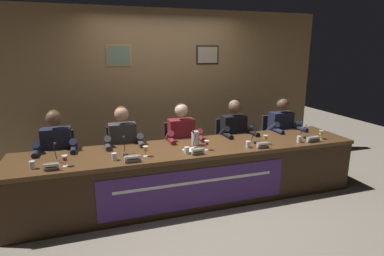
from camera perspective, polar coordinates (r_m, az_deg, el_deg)
name	(u,v)px	position (r m, az deg, el deg)	size (l,w,h in m)	color
ground_plane	(192,198)	(4.31, 0.00, -12.70)	(12.00, 12.00, 0.00)	gray
wall_back_panelled	(165,89)	(5.32, -5.02, 7.17)	(5.67, 0.14, 2.60)	#937047
conference_table	(195,165)	(3.99, 0.52, -6.84)	(4.47, 0.88, 0.73)	brown
chair_far_left	(60,166)	(4.56, -23.10, -6.42)	(0.44, 0.44, 0.89)	black
panelist_far_left	(57,151)	(4.29, -23.66, -3.87)	(0.51, 0.48, 1.22)	black
nameplate_far_left	(51,167)	(3.57, -24.51, -6.50)	(0.15, 0.06, 0.08)	white
juice_glass_far_left	(65,159)	(3.61, -22.42, -5.27)	(0.06, 0.06, 0.12)	white
water_cup_far_left	(32,165)	(3.70, -27.35, -6.14)	(0.06, 0.06, 0.08)	silver
microphone_far_left	(55,157)	(3.76, -23.88, -4.86)	(0.06, 0.17, 0.22)	black
chair_left	(123,159)	(4.55, -12.57, -5.63)	(0.44, 0.44, 0.89)	black
panelist_left	(124,145)	(4.28, -12.50, -3.02)	(0.51, 0.48, 1.22)	black
nameplate_left	(133,159)	(3.54, -10.90, -5.60)	(0.18, 0.06, 0.08)	white
juice_glass_left	(145,149)	(3.69, -8.58, -3.92)	(0.06, 0.06, 0.12)	white
water_cup_left	(114,157)	(3.65, -14.14, -5.22)	(0.06, 0.06, 0.08)	silver
microphone_left	(125,149)	(3.78, -12.24, -3.82)	(0.06, 0.17, 0.22)	black
chair_center	(179,153)	(4.69, -2.36, -4.68)	(0.44, 0.44, 0.89)	black
panelist_center	(183,139)	(4.42, -1.70, -2.10)	(0.51, 0.48, 1.22)	black
nameplate_center	(198,151)	(3.72, 1.09, -4.34)	(0.15, 0.06, 0.08)	white
juice_glass_center	(207,143)	(3.88, 2.71, -2.85)	(0.06, 0.06, 0.12)	white
water_cup_center	(187,151)	(3.75, -0.96, -4.21)	(0.06, 0.06, 0.08)	silver
microphone_center	(195,143)	(3.95, 0.57, -2.71)	(0.06, 0.17, 0.22)	black
chair_right	(230,148)	(4.97, 6.96, -3.68)	(0.44, 0.44, 0.89)	black
panelist_right	(236,134)	(4.72, 8.07, -1.19)	(0.51, 0.48, 1.22)	black
nameplate_right	(263,145)	(4.06, 12.97, -3.10)	(0.17, 0.06, 0.08)	white
juice_glass_right	(265,138)	(4.22, 13.38, -1.82)	(0.06, 0.06, 0.12)	white
water_cup_right	(248,145)	(4.05, 10.29, -3.06)	(0.06, 0.06, 0.08)	silver
microphone_right	(255,137)	(4.27, 11.46, -1.69)	(0.06, 0.17, 0.22)	black
chair_far_right	(275,143)	(5.36, 15.08, -2.73)	(0.44, 0.44, 0.89)	black
panelist_far_right	(283,130)	(5.13, 16.48, -0.38)	(0.51, 0.48, 1.22)	black
nameplate_far_right	(313,139)	(4.54, 21.49, -1.92)	(0.20, 0.06, 0.08)	white
juice_glass_far_right	(321,133)	(4.71, 22.70, -0.87)	(0.06, 0.06, 0.12)	white
water_cup_far_right	(299,139)	(4.46, 19.16, -2.01)	(0.06, 0.06, 0.08)	silver
microphone_far_right	(304,132)	(4.71, 19.97, -0.78)	(0.06, 0.17, 0.22)	black
water_pitcher_central	(195,138)	(4.06, 0.63, -1.91)	(0.15, 0.10, 0.21)	silver
document_stack_center	(192,150)	(3.89, 0.00, -4.04)	(0.24, 0.19, 0.01)	white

